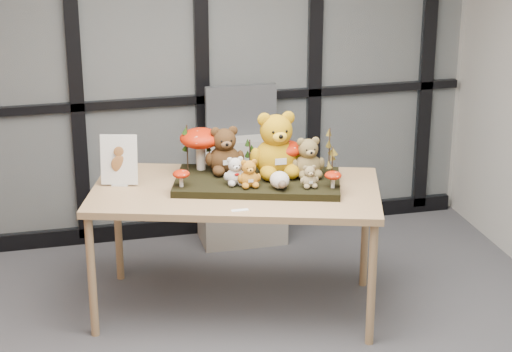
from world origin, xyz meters
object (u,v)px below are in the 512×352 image
object	(u,v)px
plush_cream_hedgehog	(280,179)
mushroom_front_left	(181,178)
bear_small_yellow	(249,172)
mushroom_front_right	(333,179)
bear_brown_medium	(224,147)
cabinet	(242,188)
monitor	(241,110)
mushroom_back_left	(201,147)
sign_holder	(119,162)
bear_beige_small	(309,175)
display_table	(235,199)
diorama_tray	(257,182)
bear_pooh_yellow	(276,140)
bear_tan_back	(308,155)
bear_white_bow	(235,169)
mushroom_back_right	(286,156)

from	to	relation	value
plush_cream_hedgehog	mushroom_front_left	size ratio (longest dim) A/B	1.02
bear_small_yellow	mushroom_front_right	bearing A→B (deg)	0.58
bear_brown_medium	cabinet	distance (m)	1.10
bear_small_yellow	monitor	xyz separation A→B (m)	(0.22, 1.17, 0.05)
mushroom_back_left	mushroom_front_right	xyz separation A→B (m)	(0.70, -0.52, -0.09)
plush_cream_hedgehog	sign_holder	xyz separation A→B (m)	(-0.91, 0.40, 0.05)
bear_beige_small	monitor	world-z (taller)	monitor
display_table	bear_beige_small	xyz separation A→B (m)	(0.41, -0.19, 0.18)
bear_brown_medium	monitor	world-z (taller)	bear_brown_medium
diorama_tray	bear_pooh_yellow	xyz separation A→B (m)	(0.13, 0.06, 0.24)
bear_tan_back	sign_holder	distance (m)	1.16
monitor	bear_pooh_yellow	bearing A→B (deg)	-90.28
bear_white_bow	diorama_tray	bearing A→B (deg)	37.48
mushroom_front_left	mushroom_back_right	bearing A→B (deg)	6.82
bear_pooh_yellow	mushroom_back_right	bearing A→B (deg)	18.75
diorama_tray	bear_brown_medium	distance (m)	0.31
display_table	bear_small_yellow	size ratio (longest dim) A/B	10.32
bear_small_yellow	sign_holder	distance (m)	0.81
bear_beige_small	mushroom_back_left	size ratio (longest dim) A/B	0.52
bear_brown_medium	mushroom_back_left	bearing A→B (deg)	165.30
bear_pooh_yellow	cabinet	distance (m)	1.19
sign_holder	cabinet	bearing A→B (deg)	56.00
bear_beige_small	cabinet	world-z (taller)	bear_beige_small
cabinet	sign_holder	bearing A→B (deg)	-139.15
display_table	sign_holder	bearing A→B (deg)	178.36
mushroom_back_right	cabinet	xyz separation A→B (m)	(-0.06, 0.98, -0.57)
monitor	diorama_tray	bearing A→B (deg)	-97.35
cabinet	bear_small_yellow	bearing A→B (deg)	-100.68
mushroom_back_left	cabinet	size ratio (longest dim) A/B	0.36
mushroom_front_right	sign_holder	xyz separation A→B (m)	(-1.22, 0.46, 0.05)
bear_beige_small	plush_cream_hedgehog	world-z (taller)	bear_beige_small
mushroom_front_left	sign_holder	xyz separation A→B (m)	(-0.35, 0.23, 0.05)
bear_tan_back	bear_small_yellow	xyz separation A→B (m)	(-0.40, -0.09, -0.04)
mushroom_front_right	monitor	world-z (taller)	monitor
bear_brown_medium	mushroom_back_right	distance (m)	0.39
bear_beige_small	bear_brown_medium	bearing A→B (deg)	155.80
plush_cream_hedgehog	monitor	distance (m)	1.25
plush_cream_hedgehog	mushroom_front_right	bearing A→B (deg)	5.05
bear_small_yellow	bear_beige_small	world-z (taller)	bear_small_yellow
bear_beige_small	mushroom_front_left	size ratio (longest dim) A/B	1.32
mushroom_back_left	cabinet	xyz separation A→B (m)	(0.44, 0.78, -0.60)
bear_tan_back	sign_holder	size ratio (longest dim) A/B	0.86
bear_brown_medium	mushroom_back_left	xyz separation A→B (m)	(-0.13, 0.08, -0.02)
bear_pooh_yellow	sign_holder	size ratio (longest dim) A/B	1.38
monitor	mushroom_back_left	bearing A→B (deg)	-118.92
mushroom_front_left	plush_cream_hedgehog	bearing A→B (deg)	-16.57
bear_pooh_yellow	bear_tan_back	size ratio (longest dim) A/B	1.61
mushroom_back_right	bear_pooh_yellow	bearing A→B (deg)	-178.38
diorama_tray	mushroom_front_left	size ratio (longest dim) A/B	8.81
bear_white_bow	mushroom_front_left	bearing A→B (deg)	-168.72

